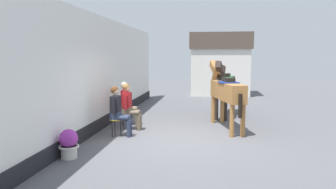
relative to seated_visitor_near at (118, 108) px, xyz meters
name	(u,v)px	position (x,y,z in m)	size (l,w,h in m)	color
ground_plane	(186,118)	(1.64, 2.90, -0.78)	(40.00, 40.00, 0.00)	#56565B
pub_facade_wall	(102,77)	(-0.90, 1.40, 0.76)	(0.34, 14.00, 3.40)	white
distant_cottage	(220,63)	(3.04, 10.35, 1.02)	(3.40, 2.60, 3.50)	silver
seated_visitor_near	(118,108)	(0.00, 0.00, 0.00)	(0.61, 0.49, 1.39)	gold
seated_visitor_middle	(129,104)	(0.10, 0.83, 0.00)	(0.61, 0.49, 1.39)	red
seated_visitor_far	(127,101)	(-0.13, 1.49, 0.00)	(0.61, 0.49, 1.39)	red
saddled_horse_near	(226,91)	(2.98, 1.40, 0.38)	(1.04, 2.93, 2.06)	#9E6B38
saddled_horse_far	(225,85)	(3.04, 3.46, 0.38)	(0.84, 2.97, 2.06)	#2D231E
flower_planter_near	(69,143)	(-0.50, -2.05, -0.44)	(0.43, 0.43, 0.64)	beige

